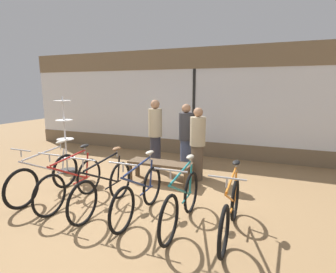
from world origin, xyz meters
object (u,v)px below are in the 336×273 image
at_px(display_bench, 160,166).
at_px(customer_near_rack, 155,133).
at_px(bicycle_right, 182,202).
at_px(accessory_rack, 65,142).
at_px(bicycle_far_left, 46,177).
at_px(bicycle_far_right, 230,211).
at_px(bicycle_left, 72,183).
at_px(bicycle_center_left, 104,188).
at_px(bicycle_center_right, 139,194).
at_px(customer_by_window, 198,143).
at_px(customer_mid_floor, 186,137).

relative_size(display_bench, customer_near_rack, 0.79).
xyz_separation_m(bicycle_right, accessory_rack, (-3.50, 1.42, 0.37)).
bearing_deg(customer_near_rack, bicycle_far_left, -118.40).
bearing_deg(bicycle_far_right, bicycle_left, -179.87).
bearing_deg(bicycle_far_left, customer_near_rack, 61.60).
xyz_separation_m(bicycle_center_left, customer_near_rack, (-0.10, 2.33, 0.55)).
distance_m(bicycle_center_right, bicycle_right, 0.73).
relative_size(bicycle_far_left, bicycle_right, 1.03).
distance_m(bicycle_center_left, bicycle_right, 1.40).
height_order(display_bench, customer_near_rack, customer_near_rack).
height_order(bicycle_far_left, customer_by_window, customer_by_window).
bearing_deg(bicycle_far_right, customer_mid_floor, 120.95).
xyz_separation_m(display_bench, customer_mid_floor, (0.32, 0.83, 0.51)).
bearing_deg(bicycle_far_left, bicycle_left, -4.90).
relative_size(bicycle_far_right, customer_near_rack, 0.93).
xyz_separation_m(bicycle_right, bicycle_far_right, (0.72, 0.01, -0.02)).
bearing_deg(customer_near_rack, customer_by_window, -15.69).
relative_size(bicycle_center_right, accessory_rack, 0.91).
xyz_separation_m(bicycle_center_left, bicycle_right, (1.40, -0.02, -0.00)).
distance_m(bicycle_far_left, display_bench, 2.28).
bearing_deg(customer_by_window, bicycle_far_right, -62.63).
xyz_separation_m(bicycle_left, bicycle_right, (2.07, -0.00, -0.01)).
bearing_deg(bicycle_center_left, bicycle_center_right, 0.18).
relative_size(bicycle_far_left, bicycle_center_left, 0.99).
xyz_separation_m(customer_near_rack, customer_mid_floor, (0.78, 0.06, -0.05)).
bearing_deg(bicycle_right, customer_mid_floor, 106.72).
height_order(bicycle_center_left, bicycle_center_right, bicycle_center_left).
height_order(accessory_rack, customer_near_rack, accessory_rack).
height_order(customer_near_rack, customer_by_window, customer_near_rack).
distance_m(bicycle_center_left, accessory_rack, 2.55).
xyz_separation_m(customer_by_window, customer_mid_floor, (-0.40, 0.39, 0.03)).
height_order(bicycle_far_right, customer_by_window, customer_by_window).
xyz_separation_m(bicycle_center_right, bicycle_right, (0.73, -0.03, 0.00)).
height_order(bicycle_far_right, customer_near_rack, customer_near_rack).
distance_m(bicycle_left, bicycle_right, 2.07).
bearing_deg(bicycle_center_left, bicycle_far_left, 178.38).
relative_size(bicycle_center_left, bicycle_far_right, 1.06).
distance_m(accessory_rack, display_bench, 2.49).
relative_size(bicycle_right, customer_near_rack, 0.96).
bearing_deg(customer_mid_floor, accessory_rack, -160.17).
bearing_deg(customer_mid_floor, bicycle_center_right, -90.03).
relative_size(customer_near_rack, customer_by_window, 1.08).
distance_m(bicycle_far_left, customer_by_window, 3.15).
bearing_deg(accessory_rack, customer_near_rack, 25.11).
xyz_separation_m(bicycle_left, customer_mid_floor, (1.35, 2.42, 0.49)).
relative_size(display_bench, customer_by_window, 0.85).
relative_size(bicycle_far_right, customer_by_window, 1.01).
bearing_deg(bicycle_right, customer_by_window, 99.12).
bearing_deg(bicycle_left, customer_mid_floor, 60.86).
bearing_deg(customer_near_rack, bicycle_left, -103.64).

